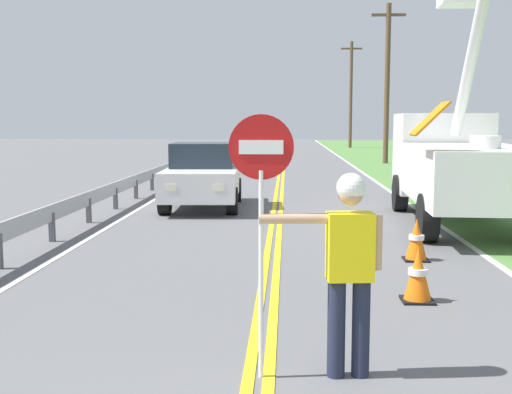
{
  "coord_description": "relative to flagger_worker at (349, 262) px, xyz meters",
  "views": [
    {
      "loc": [
        0.24,
        -2.28,
        2.27
      ],
      "look_at": [
        -0.2,
        6.83,
        1.2
      ],
      "focal_mm": 45.42,
      "sensor_mm": 36.0,
      "label": 1
    }
  ],
  "objects": [
    {
      "name": "edge_line_right",
      "position": [
        2.81,
        16.68,
        -1.04
      ],
      "size": [
        0.12,
        110.0,
        0.01
      ],
      "primitive_type": "cube",
      "color": "silver",
      "rests_on": "ground"
    },
    {
      "name": "utility_bucket_truck",
      "position": [
        3.27,
        9.07,
        0.37
      ],
      "size": [
        2.97,
        6.91,
        5.63
      ],
      "color": "white",
      "rests_on": "ground"
    },
    {
      "name": "centerline_yellow_right",
      "position": [
        -0.7,
        16.68,
        -1.04
      ],
      "size": [
        0.11,
        110.0,
        0.01
      ],
      "primitive_type": "cube",
      "color": "yellow",
      "rests_on": "ground"
    },
    {
      "name": "utility_pole_mid",
      "position": [
        4.78,
        29.69,
        3.36
      ],
      "size": [
        1.8,
        0.28,
        8.44
      ],
      "color": "brown",
      "rests_on": "ground"
    },
    {
      "name": "utility_pole_far",
      "position": [
        4.88,
        50.58,
        3.63
      ],
      "size": [
        1.8,
        0.28,
        8.98
      ],
      "color": "brown",
      "rests_on": "ground"
    },
    {
      "name": "edge_line_left",
      "position": [
        -4.39,
        16.68,
        -1.04
      ],
      "size": [
        0.12,
        110.0,
        0.01
      ],
      "primitive_type": "cube",
      "color": "silver",
      "rests_on": "ground"
    },
    {
      "name": "flagger_worker",
      "position": [
        0.0,
        0.0,
        0.0
      ],
      "size": [
        1.08,
        0.28,
        1.83
      ],
      "color": "#1E2338",
      "rests_on": "ground"
    },
    {
      "name": "traffic_cone_lead",
      "position": [
        1.12,
        2.47,
        -0.71
      ],
      "size": [
        0.4,
        0.4,
        0.7
      ],
      "color": "orange",
      "rests_on": "ground"
    },
    {
      "name": "traffic_cone_mid",
      "position": [
        1.58,
        4.93,
        -0.71
      ],
      "size": [
        0.4,
        0.4,
        0.7
      ],
      "color": "orange",
      "rests_on": "ground"
    },
    {
      "name": "guardrail_left_shoulder",
      "position": [
        -4.99,
        12.0,
        -0.53
      ],
      "size": [
        0.1,
        32.0,
        0.71
      ],
      "color": "#9EA0A3",
      "rests_on": "ground"
    },
    {
      "name": "stop_sign_paddle",
      "position": [
        -0.77,
        -0.07,
        0.66
      ],
      "size": [
        0.56,
        0.04,
        2.33
      ],
      "color": "silver",
      "rests_on": "ground"
    },
    {
      "name": "oncoming_sedan_nearest",
      "position": [
        -2.75,
        11.26,
        -0.21
      ],
      "size": [
        2.04,
        4.17,
        1.7
      ],
      "color": "silver",
      "rests_on": "ground"
    },
    {
      "name": "centerline_yellow_left",
      "position": [
        -0.88,
        16.68,
        -1.04
      ],
      "size": [
        0.11,
        110.0,
        0.01
      ],
      "primitive_type": "cube",
      "color": "yellow",
      "rests_on": "ground"
    }
  ]
}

